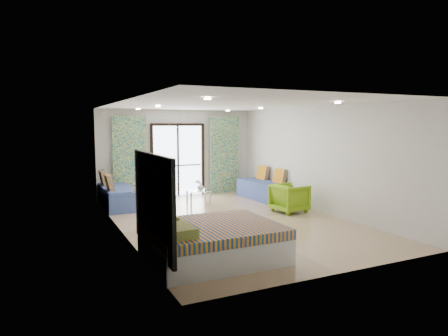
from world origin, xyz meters
name	(u,v)px	position (x,y,z in m)	size (l,w,h in m)	color
floor	(230,220)	(0.00, 0.00, 0.00)	(5.00, 7.50, 0.01)	#A0815F
ceiling	(230,104)	(0.00, 0.00, 2.70)	(5.00, 7.50, 0.01)	silver
wall_back	(178,153)	(0.00, 3.75, 1.35)	(5.00, 0.01, 2.70)	silver
wall_front	(342,185)	(0.00, -3.75, 1.35)	(5.00, 0.01, 2.70)	silver
wall_left	(120,168)	(-2.50, 0.00, 1.35)	(0.01, 7.50, 2.70)	silver
wall_right	(317,159)	(2.50, 0.00, 1.35)	(0.01, 7.50, 2.70)	silver
balcony_door	(178,156)	(0.00, 3.72, 1.26)	(1.76, 0.08, 2.28)	black
balcony_rail	(178,165)	(0.00, 3.73, 0.95)	(1.52, 0.03, 0.04)	#595451
curtain_left	(130,158)	(-1.55, 3.57, 1.25)	(1.00, 0.10, 2.50)	beige
curtain_right	(224,155)	(1.55, 3.57, 1.25)	(1.00, 0.10, 2.50)	beige
downlight_a	(208,99)	(-1.40, -2.00, 2.67)	(0.12, 0.12, 0.02)	#FFE0B2
downlight_b	(338,103)	(1.40, -2.00, 2.67)	(0.12, 0.12, 0.02)	#FFE0B2
downlight_c	(158,106)	(-1.40, 1.00, 2.67)	(0.12, 0.12, 0.02)	#FFE0B2
downlight_d	(261,108)	(1.40, 1.00, 2.67)	(0.12, 0.12, 0.02)	#FFE0B2
downlight_e	(138,109)	(-1.40, 3.00, 2.67)	(0.12, 0.12, 0.02)	#FFE0B2
downlight_f	(228,111)	(1.40, 3.00, 2.67)	(0.12, 0.12, 0.02)	#FFE0B2
headboard	(153,202)	(-2.46, -2.32, 1.05)	(0.06, 2.10, 1.50)	black
switch_plate	(134,190)	(-2.47, -1.07, 1.05)	(0.02, 0.10, 0.10)	silver
bed	(211,241)	(-1.48, -2.32, 0.31)	(2.13, 1.74, 0.74)	silver
daybed_left	(117,196)	(-2.12, 2.69, 0.30)	(0.78, 1.99, 0.98)	#3A4E8B
daybed_right	(264,189)	(2.12, 1.97, 0.30)	(0.85, 1.98, 0.96)	#3A4E8B
coffee_table	(198,192)	(0.02, 2.06, 0.36)	(0.69, 0.69, 0.70)	silver
vase	(200,187)	(0.10, 2.09, 0.50)	(0.19, 0.20, 0.19)	white
armchair	(290,197)	(1.78, 0.14, 0.40)	(0.78, 0.73, 0.80)	#78AB16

